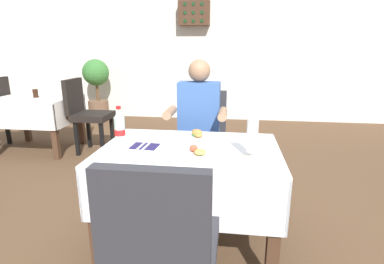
% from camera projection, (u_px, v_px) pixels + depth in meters
% --- Properties ---
extents(ground_plane, '(11.00, 11.00, 0.00)m').
position_uv_depth(ground_plane, '(187.00, 249.00, 2.13)').
color(ground_plane, brown).
extents(back_wall, '(11.00, 0.12, 3.04)m').
position_uv_depth(back_wall, '(220.00, 38.00, 5.68)').
color(back_wall, silver).
rests_on(back_wall, ground).
extents(main_dining_table, '(1.16, 0.82, 0.72)m').
position_uv_depth(main_dining_table, '(190.00, 172.00, 2.04)').
color(main_dining_table, white).
rests_on(main_dining_table, ground).
extents(chair_far_diner_seat, '(0.44, 0.50, 0.97)m').
position_uv_depth(chair_far_diner_seat, '(202.00, 138.00, 2.81)').
color(chair_far_diner_seat, '#2D2D33').
rests_on(chair_far_diner_seat, ground).
extents(chair_near_camera_side, '(0.44, 0.50, 0.97)m').
position_uv_depth(chair_near_camera_side, '(163.00, 247.00, 1.27)').
color(chair_near_camera_side, '#2D2D33').
rests_on(chair_near_camera_side, ground).
extents(seated_diner_far, '(0.50, 0.46, 1.26)m').
position_uv_depth(seated_diner_far, '(198.00, 124.00, 2.67)').
color(seated_diner_far, '#282D42').
rests_on(seated_diner_far, ground).
extents(plate_near_camera, '(0.24, 0.24, 0.06)m').
position_uv_depth(plate_near_camera, '(199.00, 154.00, 1.84)').
color(plate_near_camera, white).
rests_on(plate_near_camera, main_dining_table).
extents(plate_far_diner, '(0.24, 0.24, 0.06)m').
position_uv_depth(plate_far_diner, '(198.00, 136.00, 2.20)').
color(plate_far_diner, white).
rests_on(plate_far_diner, main_dining_table).
extents(beer_glass_left, '(0.07, 0.07, 0.23)m').
position_uv_depth(beer_glass_left, '(252.00, 138.00, 1.80)').
color(beer_glass_left, white).
rests_on(beer_glass_left, main_dining_table).
extents(cola_bottle_primary, '(0.07, 0.07, 0.26)m').
position_uv_depth(cola_bottle_primary, '(120.00, 128.00, 2.04)').
color(cola_bottle_primary, silver).
rests_on(cola_bottle_primary, main_dining_table).
extents(napkin_cutlery_set, '(0.18, 0.19, 0.01)m').
position_uv_depth(napkin_cutlery_set, '(145.00, 146.00, 2.01)').
color(napkin_cutlery_set, '#231E4C').
rests_on(napkin_cutlery_set, main_dining_table).
extents(background_dining_table, '(0.98, 0.79, 0.72)m').
position_uv_depth(background_dining_table, '(37.00, 110.00, 4.09)').
color(background_dining_table, white).
rests_on(background_dining_table, ground).
extents(background_chair_right, '(0.50, 0.44, 0.97)m').
position_uv_depth(background_chair_right, '(86.00, 111.00, 4.00)').
color(background_chair_right, black).
rests_on(background_chair_right, ground).
extents(background_table_tumbler, '(0.06, 0.06, 0.11)m').
position_uv_depth(background_table_tumbler, '(35.00, 93.00, 3.99)').
color(background_table_tumbler, black).
rests_on(background_table_tumbler, background_dining_table).
extents(potted_plant_corner, '(0.49, 0.49, 1.15)m').
position_uv_depth(potted_plant_corner, '(97.00, 85.00, 5.75)').
color(potted_plant_corner, brown).
rests_on(potted_plant_corner, ground).
extents(wall_bottle_rack, '(0.56, 0.21, 0.42)m').
position_uv_depth(wall_bottle_rack, '(194.00, 13.00, 5.47)').
color(wall_bottle_rack, '#472D1E').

